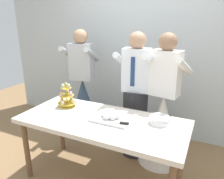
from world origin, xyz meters
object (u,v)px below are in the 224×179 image
at_px(person_bride, 162,120).
at_px(cupcake_stand, 67,97).
at_px(plate_stack, 160,120).
at_px(person_guest, 83,100).
at_px(main_cake_tray, 112,116).
at_px(person_groom, 135,103).
at_px(dessert_table, 102,126).

bearing_deg(person_bride, cupcake_stand, -154.80).
relative_size(plate_stack, person_guest, 0.12).
relative_size(main_cake_tray, person_bride, 0.26).
distance_m(plate_stack, person_groom, 0.66).
height_order(main_cake_tray, person_bride, person_bride).
bearing_deg(dessert_table, plate_stack, 16.59).
xyz_separation_m(dessert_table, person_bride, (0.51, 0.65, -0.12)).
bearing_deg(cupcake_stand, person_guest, 107.99).
distance_m(cupcake_stand, plate_stack, 1.14).
relative_size(dessert_table, person_guest, 1.08).
bearing_deg(person_groom, main_cake_tray, -94.55).
bearing_deg(person_bride, main_cake_tray, -124.52).
distance_m(cupcake_stand, person_guest, 0.80).
relative_size(cupcake_stand, person_guest, 0.18).
bearing_deg(person_guest, person_groom, -11.11).
bearing_deg(person_guest, cupcake_stand, -72.01).
relative_size(dessert_table, person_groom, 1.08).
height_order(dessert_table, person_bride, person_bride).
relative_size(person_groom, person_guest, 1.00).
distance_m(main_cake_tray, plate_stack, 0.50).
relative_size(dessert_table, plate_stack, 8.68).
distance_m(plate_stack, person_guest, 1.54).
bearing_deg(cupcake_stand, main_cake_tray, -8.71).
xyz_separation_m(person_bride, person_guest, (-1.29, 0.20, 0.00)).
bearing_deg(person_guest, plate_stack, -26.29).
height_order(cupcake_stand, person_bride, person_bride).
bearing_deg(main_cake_tray, person_groom, 85.45).
height_order(cupcake_stand, main_cake_tray, cupcake_stand).
height_order(dessert_table, main_cake_tray, main_cake_tray).
height_order(dessert_table, person_groom, person_groom).
height_order(plate_stack, person_guest, person_guest).
xyz_separation_m(dessert_table, main_cake_tray, (0.09, 0.05, 0.12)).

